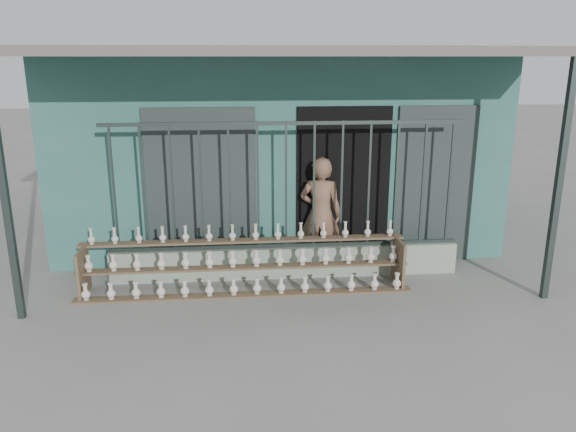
{
  "coord_description": "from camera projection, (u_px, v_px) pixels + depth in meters",
  "views": [
    {
      "loc": [
        -0.66,
        -6.3,
        3.09
      ],
      "look_at": [
        0.0,
        1.0,
        1.0
      ],
      "focal_mm": 35.0,
      "sensor_mm": 36.0,
      "label": 1
    }
  ],
  "objects": [
    {
      "name": "security_fence",
      "position": [
        286.0,
        186.0,
        7.81
      ],
      "size": [
        5.0,
        0.04,
        1.8
      ],
      "color": "#283330",
      "rests_on": "parapet_wall"
    },
    {
      "name": "parapet_wall",
      "position": [
        286.0,
        262.0,
        8.12
      ],
      "size": [
        5.0,
        0.2,
        0.45
      ],
      "primitive_type": "cube",
      "color": "gray",
      "rests_on": "ground"
    },
    {
      "name": "elderly_woman",
      "position": [
        321.0,
        214.0,
        8.26
      ],
      "size": [
        0.71,
        0.56,
        1.7
      ],
      "primitive_type": "imported",
      "rotation": [
        0.0,
        0.0,
        2.86
      ],
      "color": "brown",
      "rests_on": "ground"
    },
    {
      "name": "shelf_rack",
      "position": [
        245.0,
        264.0,
        7.63
      ],
      "size": [
        4.5,
        0.68,
        0.85
      ],
      "color": "brown",
      "rests_on": "ground"
    },
    {
      "name": "ground",
      "position": [
        295.0,
        316.0,
        6.94
      ],
      "size": [
        60.0,
        60.0,
        0.0
      ],
      "primitive_type": "plane",
      "color": "slate"
    },
    {
      "name": "workshop_building",
      "position": [
        273.0,
        137.0,
        10.55
      ],
      "size": [
        7.4,
        6.6,
        3.21
      ],
      "color": "#2C5E57",
      "rests_on": "ground"
    }
  ]
}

